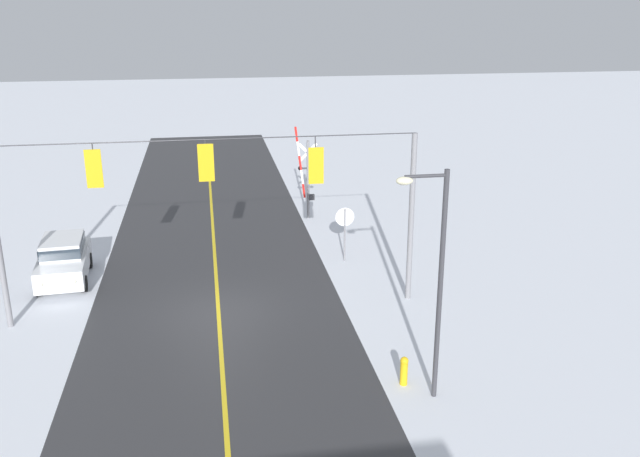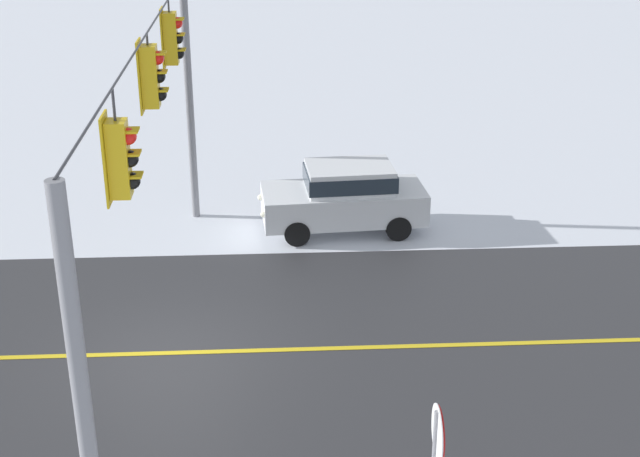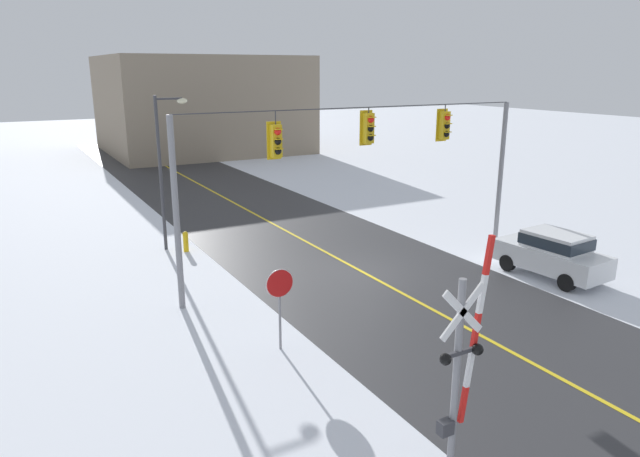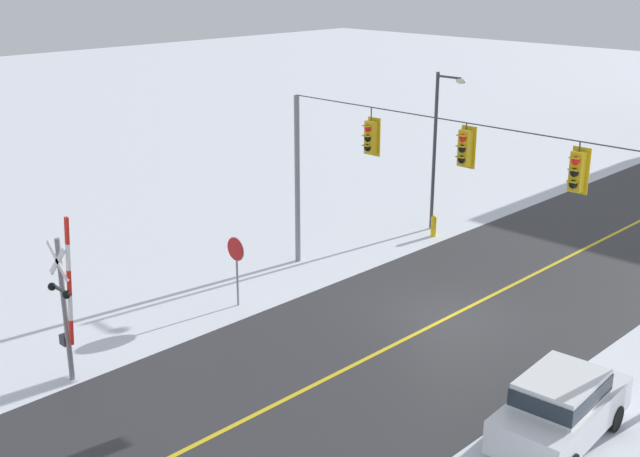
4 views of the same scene
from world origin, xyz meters
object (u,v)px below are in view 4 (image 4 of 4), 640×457
at_px(stop_sign, 236,256).
at_px(fire_hydrant, 434,225).
at_px(streetlamp_near, 439,137).
at_px(railroad_crossing, 64,302).
at_px(parked_car_white, 561,405).

relative_size(stop_sign, fire_hydrant, 2.67).
bearing_deg(stop_sign, streetlamp_near, 90.74).
height_order(stop_sign, streetlamp_near, streetlamp_near).
relative_size(railroad_crossing, streetlamp_near, 0.72).
xyz_separation_m(stop_sign, railroad_crossing, (0.65, -6.25, 0.57)).
distance_m(stop_sign, streetlamp_near, 10.98).
bearing_deg(streetlamp_near, parked_car_white, -42.37).
distance_m(stop_sign, railroad_crossing, 6.31).
bearing_deg(railroad_crossing, stop_sign, 95.95).
height_order(stop_sign, fire_hydrant, stop_sign).
height_order(stop_sign, parked_car_white, stop_sign).
height_order(railroad_crossing, fire_hydrant, railroad_crossing).
relative_size(streetlamp_near, fire_hydrant, 7.39).
bearing_deg(parked_car_white, streetlamp_near, 137.63).
xyz_separation_m(railroad_crossing, fire_hydrant, (-0.33, 16.29, -1.82)).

